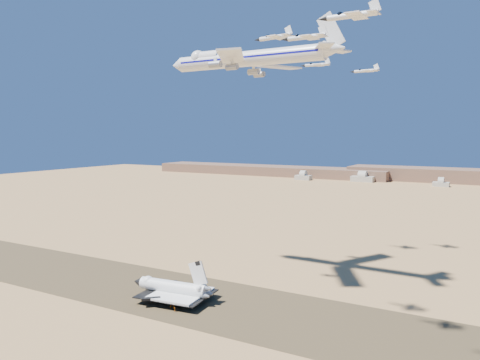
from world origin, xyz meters
The scene contains 14 objects.
ground centered at (0.00, 0.00, 0.00)m, with size 1200.00×1200.00×0.00m, color #AF7D4D.
runway centered at (0.00, 0.00, 0.03)m, with size 600.00×50.00×0.06m, color brown.
ridgeline centered at (65.32, 527.31, 7.63)m, with size 960.00×90.00×18.00m.
hangars centered at (-64.00, 478.43, 4.83)m, with size 200.50×29.50×30.00m.
shuttle centered at (-6.89, -5.78, 4.66)m, with size 35.29×23.86×17.33m.
carrier_747 centered at (2.65, 33.96, 98.14)m, with size 84.95×65.95×21.19m.
crew_a centered at (1.56, -15.48, 0.95)m, with size 0.65×0.43×1.78m, color #BB4F0B.
crew_b centered at (-1.79, -13.35, 1.00)m, with size 0.92×0.53×1.89m, color #BB4F0B.
crew_c centered at (-0.42, -13.52, 0.91)m, with size 1.00×0.51×1.71m, color #BB4F0B.
chase_jet_a centered at (38.34, -9.23, 96.56)m, with size 14.77×8.22×3.69m.
chase_jet_b centered at (53.02, -19.41, 93.38)m, with size 14.48×7.69×3.61m.
chase_jet_c centered at (71.12, -36.28, 93.70)m, with size 15.52×8.23×3.87m.
chase_jet_d centered at (17.81, 85.76, 101.14)m, with size 16.08×8.68×4.00m.
chase_jet_e centered at (39.31, 101.27, 98.51)m, with size 16.08×8.75×4.01m.
Camera 1 is at (104.12, -149.07, 65.73)m, focal length 35.00 mm.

